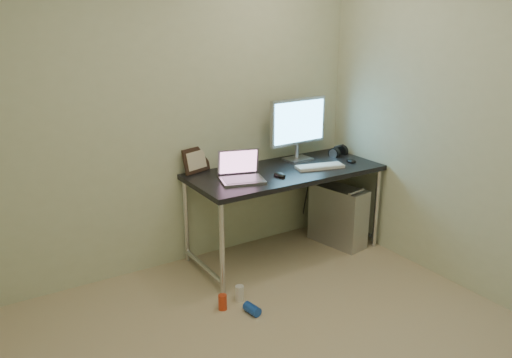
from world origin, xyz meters
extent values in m
cube|color=beige|center=(0.00, 1.75, 1.25)|extent=(3.50, 0.02, 2.50)
cube|color=black|center=(0.93, 1.40, 0.73)|extent=(1.61, 0.70, 0.04)
cylinder|color=silver|center=(0.17, 1.09, 0.35)|extent=(0.04, 0.04, 0.71)
cylinder|color=silver|center=(0.17, 1.71, 0.35)|extent=(0.04, 0.04, 0.71)
cylinder|color=silver|center=(1.69, 1.09, 0.35)|extent=(0.04, 0.04, 0.71)
cylinder|color=silver|center=(1.69, 1.71, 0.35)|extent=(0.04, 0.04, 0.71)
cylinder|color=silver|center=(0.17, 1.40, 0.08)|extent=(0.04, 0.62, 0.04)
cylinder|color=silver|center=(1.69, 1.40, 0.08)|extent=(0.04, 0.62, 0.04)
cube|color=#BBBBC0|center=(1.45, 1.31, 0.26)|extent=(0.32, 0.54, 0.53)
cylinder|color=#AAA9B1|center=(1.45, 1.10, 0.55)|extent=(0.19, 0.06, 0.03)
cylinder|color=#AAA9B1|center=(1.45, 1.52, 0.55)|extent=(0.19, 0.06, 0.03)
cylinder|color=black|center=(1.40, 1.70, 0.40)|extent=(0.01, 0.16, 0.69)
cylinder|color=black|center=(1.49, 1.68, 0.38)|extent=(0.02, 0.11, 0.71)
cylinder|color=red|center=(0.06, 0.90, 0.05)|extent=(0.08, 0.08, 0.11)
cylinder|color=white|center=(0.22, 0.93, 0.06)|extent=(0.08, 0.08, 0.11)
cylinder|color=blue|center=(0.21, 0.74, 0.03)|extent=(0.09, 0.13, 0.07)
cube|color=#AAA9B1|center=(0.48, 1.32, 0.76)|extent=(0.38, 0.31, 0.02)
cube|color=gray|center=(0.48, 1.32, 0.77)|extent=(0.33, 0.26, 0.00)
cube|color=#9899A1|center=(0.51, 1.44, 0.87)|extent=(0.32, 0.13, 0.21)
cube|color=#7F4F6E|center=(0.51, 1.43, 0.87)|extent=(0.29, 0.12, 0.18)
cube|color=#AAA9B1|center=(1.20, 1.59, 0.76)|extent=(0.24, 0.18, 0.02)
cylinder|color=#AAA9B1|center=(1.20, 1.61, 0.83)|extent=(0.04, 0.04, 0.13)
cube|color=#AAA9B1|center=(1.20, 1.60, 1.09)|extent=(0.58, 0.07, 0.40)
cube|color=#59BAF4|center=(1.20, 1.57, 1.09)|extent=(0.52, 0.04, 0.35)
cube|color=silver|center=(1.20, 1.29, 0.76)|extent=(0.42, 0.22, 0.02)
ellipsoid|color=black|center=(1.55, 1.29, 0.77)|extent=(0.09, 0.12, 0.04)
ellipsoid|color=black|center=(0.79, 1.27, 0.77)|extent=(0.08, 0.12, 0.04)
cylinder|color=black|center=(1.54, 1.52, 0.78)|extent=(0.07, 0.11, 0.10)
cylinder|color=black|center=(1.67, 1.52, 0.78)|extent=(0.07, 0.11, 0.10)
cube|color=black|center=(1.61, 1.52, 0.84)|extent=(0.13, 0.05, 0.01)
cube|color=black|center=(0.28, 1.73, 0.85)|extent=(0.27, 0.15, 0.21)
cylinder|color=silver|center=(0.49, 1.67, 0.79)|extent=(0.01, 0.01, 0.08)
cylinder|color=silver|center=(0.49, 1.67, 0.84)|extent=(0.04, 0.03, 0.04)
camera|label=1|loc=(-1.35, -1.80, 1.92)|focal=35.00mm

